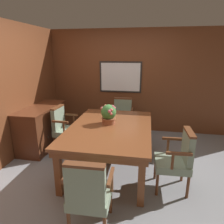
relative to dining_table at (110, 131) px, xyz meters
name	(u,v)px	position (x,y,z in m)	size (l,w,h in m)	color
ground_plane	(103,168)	(-0.11, -0.10, -0.65)	(14.00, 14.00, 0.00)	gray
wall_back	(120,81)	(-0.11, 1.84, 0.57)	(7.20, 0.08, 2.45)	brown
wall_left	(2,95)	(-1.84, -0.10, 0.57)	(0.06, 7.20, 2.45)	brown
dining_table	(110,131)	(0.00, 0.00, 0.00)	(1.32, 1.91, 0.74)	brown
chair_left_far	(64,127)	(-1.02, 0.46, -0.16)	(0.49, 0.51, 0.90)	brown
chair_head_near	(89,192)	(0.02, -1.33, -0.16)	(0.51, 0.48, 0.90)	brown
chair_right_near	(177,158)	(1.04, -0.42, -0.16)	(0.49, 0.51, 0.90)	brown
chair_head_far	(122,116)	(0.02, 1.34, -0.16)	(0.50, 0.47, 0.90)	brown
potted_plant	(109,114)	(-0.05, 0.12, 0.26)	(0.26, 0.26, 0.33)	#9E5638
sideboard_cabinet	(42,127)	(-1.55, 0.54, -0.23)	(0.54, 1.29, 0.85)	#512816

